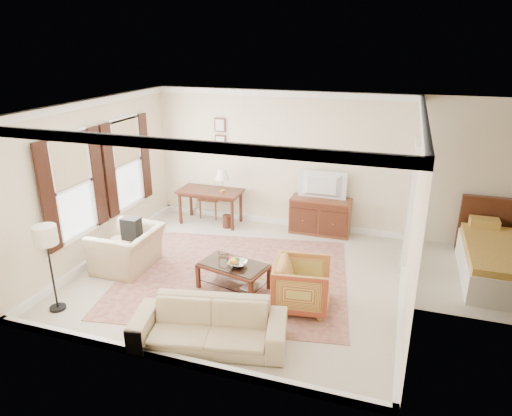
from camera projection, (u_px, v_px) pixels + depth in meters
The scene contains 20 objects.
room_shell at pixel (238, 134), 7.12m from camera, with size 5.51×5.01×2.91m.
window_front at pixel (72, 187), 7.60m from camera, with size 0.12×1.56×1.80m, color #CCB284, non-canonical shape.
window_rear at pixel (127, 163), 9.03m from camera, with size 0.12×1.56×1.80m, color #CCB284, non-canonical shape.
doorway at pixel (410, 205), 8.15m from camera, with size 0.10×1.12×2.25m, color white, non-canonical shape.
rug at pixel (233, 276), 7.91m from camera, with size 3.86×3.31×0.01m, color maroon.
writing_desk at pixel (210, 195), 10.00m from camera, with size 1.39×0.69×0.76m.
desk_chair at pixel (211, 195), 10.39m from camera, with size 0.45×0.45×1.05m, color brown, non-canonical shape.
desk_lamp at pixel (222, 180), 9.79m from camera, with size 0.32×0.32×0.50m, color silver, non-canonical shape.
framed_prints at pixel (220, 133), 9.89m from camera, with size 0.25×0.04×0.68m, color #452013, non-canonical shape.
sideboard at pixel (320, 216), 9.54m from camera, with size 1.24×0.48×0.76m, color brown.
tv at pixel (322, 177), 9.23m from camera, with size 0.95×0.54×0.12m, color black.
coffee_table at pixel (233, 270), 7.39m from camera, with size 1.19×0.85×0.46m.
fruit_bowl at pixel (238, 263), 7.27m from camera, with size 0.42×0.42×0.10m, color silver.
book_a at pixel (226, 273), 7.65m from camera, with size 0.28×0.04×0.38m, color brown.
book_b at pixel (244, 284), 7.30m from camera, with size 0.28×0.03×0.38m, color brown.
striped_armchair at pixel (302, 283), 6.85m from camera, with size 0.82×0.77×0.84m, color #983721.
club_armchair at pixel (127, 242), 8.04m from camera, with size 1.13×0.74×0.99m, color tan.
backpack at pixel (131, 227), 8.03m from camera, with size 0.32×0.22×0.40m, color black.
sofa at pixel (209, 319), 6.00m from camera, with size 2.04×0.59×0.80m, color tan.
floor_lamp at pixel (46, 242), 6.55m from camera, with size 0.34×0.34×1.36m.
Camera 1 is at (2.48, -6.63, 3.86)m, focal length 32.00 mm.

